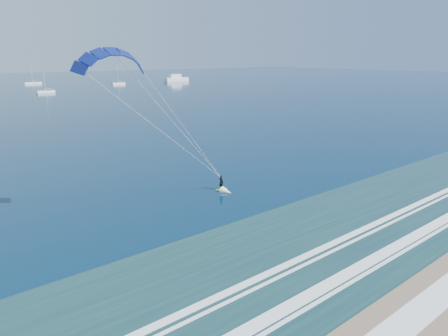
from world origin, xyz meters
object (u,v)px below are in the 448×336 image
kitesurfer_rig (176,125)px  sailboat_5 (118,84)px  sailboat_3 (46,92)px  sailboat_4 (33,83)px  motor_yacht (176,79)px

kitesurfer_rig → sailboat_5: kitesurfer_rig is taller
sailboat_3 → sailboat_4: sailboat_4 is taller
sailboat_3 → sailboat_4: (11.64, 68.69, 0.01)m
sailboat_3 → motor_yacht: bearing=21.6°
sailboat_3 → sailboat_5: (50.99, 32.10, -0.00)m
motor_yacht → sailboat_4: sailboat_4 is taller
kitesurfer_rig → sailboat_5: (82.27, 195.20, -8.90)m
motor_yacht → sailboat_5: 45.27m
kitesurfer_rig → sailboat_4: size_ratio=1.59×
motor_yacht → sailboat_4: size_ratio=1.31×
kitesurfer_rig → sailboat_3: size_ratio=1.91×
motor_yacht → sailboat_4: bearing=160.0°
sailboat_3 → sailboat_4: size_ratio=0.83×
sailboat_5 → sailboat_4: bearing=137.1°
kitesurfer_rig → motor_yacht: bearing=57.7°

